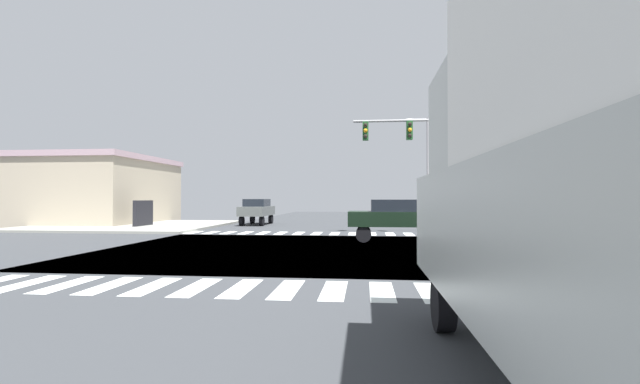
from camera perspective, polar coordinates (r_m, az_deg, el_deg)
name	(u,v)px	position (r m, az deg, el deg)	size (l,w,h in m)	color
ground	(289,249)	(16.81, -4.09, -7.54)	(90.00, 90.00, 0.05)	#34363A
sidewalk_corner_ne	(527,228)	(30.24, 25.51, -4.29)	(12.00, 12.00, 0.14)	gray
sidewalk_corner_nw	(133,225)	(32.64, -23.30, -4.04)	(12.00, 12.00, 0.14)	gray
crosswalk_near	(219,288)	(9.86, -13.14, -12.14)	(13.50, 2.00, 0.01)	white
crosswalk_far	(308,233)	(24.03, -1.63, -5.44)	(13.50, 2.00, 0.01)	white
traffic_signal_mast	(416,145)	(24.30, 12.51, 6.03)	(5.65, 0.55, 6.59)	gray
street_lamp	(424,160)	(34.12, 13.56, 4.08)	(1.78, 0.32, 8.10)	gray
bank_building	(74,190)	(38.44, -29.56, 0.20)	(14.41, 10.57, 5.09)	#B6A78E
sedan_farside_2	(257,209)	(32.19, -8.28, -2.28)	(1.80, 4.30, 1.88)	black
box_truck_leading_1	(617,124)	(4.43, 34.45, 7.40)	(2.40, 7.20, 4.85)	black
sedan_trailing_4	(396,216)	(20.00, 9.93, -3.17)	(4.30, 1.80, 1.88)	black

